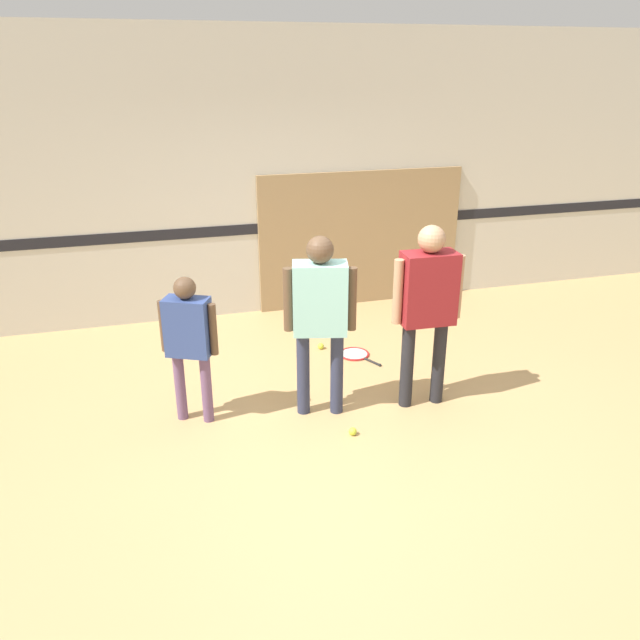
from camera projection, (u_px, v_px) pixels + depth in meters
The scene contains 9 objects.
ground_plane at pixel (341, 423), 5.23m from camera, with size 16.00×16.00×0.00m, color tan.
wall_back at pixel (270, 178), 7.07m from camera, with size 16.00×0.07×3.20m.
wall_panel at pixel (361, 239), 7.59m from camera, with size 2.53×0.05×1.64m.
person_instructor at pixel (320, 308), 5.05m from camera, with size 0.58×0.34×1.56m.
person_student_left at pixel (189, 334), 5.00m from camera, with size 0.44×0.33×1.27m.
person_student_right at pixel (428, 298), 5.18m from camera, with size 0.61×0.26×1.61m.
racket_spare_on_floor at pixel (355, 354), 6.45m from camera, with size 0.42×0.55×0.03m.
tennis_ball_near_instructor at pixel (353, 431), 5.06m from camera, with size 0.07×0.07×0.07m, color #CCE038.
tennis_ball_by_spare_racket at pixel (321, 346), 6.58m from camera, with size 0.07×0.07×0.07m, color #CCE038.
Camera 1 is at (-1.39, -4.29, 2.80)m, focal length 35.00 mm.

